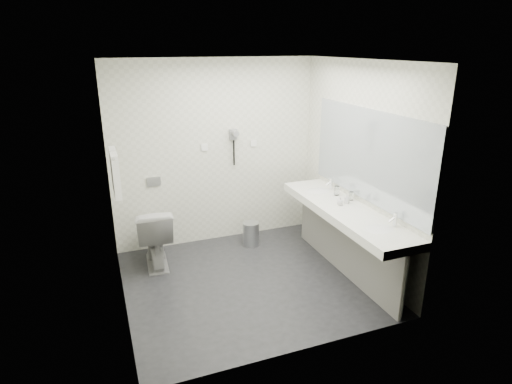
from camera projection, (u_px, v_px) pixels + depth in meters
name	position (u px, v px, depth m)	size (l,w,h in m)	color
floor	(249.00, 281.00, 5.06)	(2.80, 2.80, 0.00)	#242428
ceiling	(247.00, 60.00, 4.24)	(2.80, 2.80, 0.00)	white
wall_back	(215.00, 153.00, 5.80)	(2.80, 2.80, 0.00)	white
wall_front	(302.00, 225.00, 3.50)	(2.80, 2.80, 0.00)	white
wall_left	(113.00, 196.00, 4.18)	(2.60, 2.60, 0.00)	white
wall_right	(358.00, 168.00, 5.12)	(2.60, 2.60, 0.00)	white
vanity_counter	(345.00, 212.00, 5.00)	(0.55, 2.20, 0.10)	white
vanity_panel	(344.00, 244.00, 5.15)	(0.03, 2.15, 0.75)	gray
vanity_post_near	(403.00, 287.00, 4.24)	(0.06, 0.06, 0.75)	silver
vanity_post_far	(306.00, 214.00, 6.08)	(0.06, 0.06, 0.75)	silver
mirror	(368.00, 156.00, 4.88)	(0.02, 2.20, 1.05)	#B2BCC6
basin_near	(379.00, 230.00, 4.42)	(0.40, 0.31, 0.05)	white
basin_far	(318.00, 192.00, 5.56)	(0.40, 0.31, 0.05)	white
faucet_near	(395.00, 220.00, 4.45)	(0.04, 0.04, 0.15)	silver
faucet_far	(331.00, 184.00, 5.60)	(0.04, 0.04, 0.15)	silver
soap_bottle_a	(347.00, 199.00, 5.10)	(0.05, 0.05, 0.11)	silver
soap_bottle_b	(340.00, 201.00, 5.05)	(0.08, 0.08, 0.10)	silver
glass_left	(351.00, 196.00, 5.21)	(0.06, 0.06, 0.11)	silver
glass_right	(337.00, 191.00, 5.38)	(0.06, 0.06, 0.12)	silver
toilet	(154.00, 236.00, 5.35)	(0.43, 0.77, 0.78)	white
flush_plate	(154.00, 182.00, 5.60)	(0.18, 0.02, 0.12)	#B2B5BA
pedal_bin	(251.00, 234.00, 5.93)	(0.23, 0.23, 0.32)	#B2B5BA
bin_lid	(251.00, 223.00, 5.88)	(0.23, 0.23, 0.01)	#B2B5BA
towel_rail	(112.00, 153.00, 4.58)	(0.02, 0.02, 0.62)	silver
towel_near	(116.00, 176.00, 4.53)	(0.07, 0.24, 0.48)	white
towel_far	(114.00, 169.00, 4.78)	(0.07, 0.24, 0.48)	white
dryer_cradle	(233.00, 134.00, 5.77)	(0.10, 0.04, 0.14)	gray
dryer_barrel	(235.00, 133.00, 5.70)	(0.08, 0.08, 0.14)	gray
dryer_cord	(234.00, 153.00, 5.84)	(0.02, 0.02, 0.35)	black
switch_plate_a	(205.00, 147.00, 5.70)	(0.09, 0.02, 0.09)	white
switch_plate_b	(254.00, 143.00, 5.94)	(0.09, 0.02, 0.09)	white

